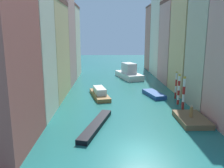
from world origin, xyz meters
name	(u,v)px	position (x,y,z in m)	size (l,w,h in m)	color
ground_plane	(120,89)	(0.00, 24.50, 0.00)	(154.00, 154.00, 0.00)	#1E6B66
building_left_1	(25,42)	(-12.58, 9.69, 9.47)	(6.13, 7.20, 18.91)	beige
building_left_2	(46,49)	(-12.58, 19.25, 8.01)	(6.13, 11.78, 15.99)	#DBB77A
building_left_3	(58,31)	(-12.58, 29.84, 11.02)	(6.13, 9.55, 22.03)	tan
building_left_4	(66,41)	(-12.58, 39.58, 8.68)	(6.13, 9.53, 17.33)	beige
building_right_1	(216,47)	(12.58, 12.96, 8.67)	(6.13, 7.32, 17.32)	#BCB299
building_right_2	(194,33)	(12.58, 21.50, 10.58)	(6.13, 8.92, 21.15)	#DBB77A
building_right_3	(177,42)	(12.58, 30.85, 8.77)	(6.13, 9.06, 17.52)	tan
building_right_4	(166,36)	(12.58, 40.72, 10.12)	(6.13, 10.73, 20.21)	beige
building_right_5	(157,38)	(12.58, 50.44, 9.32)	(6.13, 8.15, 18.61)	#C6705B
waterfront_dock	(192,119)	(7.64, 7.00, 0.31)	(3.27, 5.49, 0.62)	brown
person_on_dock	(191,112)	(7.49, 6.94, 1.31)	(0.36, 0.36, 1.48)	olive
mooring_pole_0	(184,93)	(8.11, 11.74, 2.43)	(0.39, 0.39, 4.74)	red
mooring_pole_1	(179,89)	(8.16, 14.13, 2.39)	(0.37, 0.37, 4.67)	red
mooring_pole_2	(176,85)	(8.68, 17.24, 2.32)	(0.29, 0.29, 4.55)	red
vaporetto_white	(129,73)	(2.82, 35.91, 1.25)	(6.31, 10.35, 3.64)	white
gondola_black	(96,125)	(-3.84, 5.61, 0.26)	(3.62, 9.35, 0.53)	black
motorboat_0	(154,94)	(5.48, 18.99, 0.34)	(3.31, 5.93, 0.68)	#234C93
motorboat_1	(100,93)	(-3.80, 18.79, 0.61)	(3.87, 8.18, 1.61)	olive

